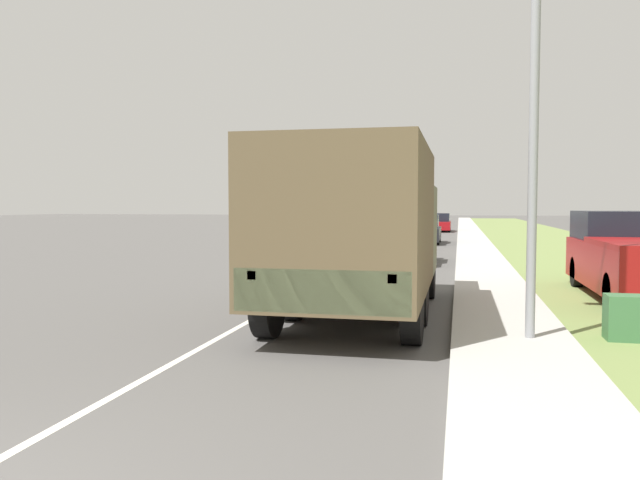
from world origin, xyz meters
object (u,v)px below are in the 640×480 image
(car_fourth_ahead, at_px, (407,219))
(lamp_post, at_px, (522,32))
(car_third_ahead, at_px, (440,223))
(car_second_ahead, at_px, (423,230))
(military_truck, at_px, (360,226))
(car_nearest_ahead, at_px, (406,244))
(pickup_truck, at_px, (632,257))

(car_fourth_ahead, distance_m, lamp_post, 57.85)
(car_third_ahead, relative_size, lamp_post, 0.62)
(car_fourth_ahead, bearing_deg, car_third_ahead, -76.35)
(car_second_ahead, bearing_deg, military_truck, -89.72)
(car_nearest_ahead, relative_size, pickup_truck, 0.68)
(car_nearest_ahead, relative_size, car_fourth_ahead, 0.89)
(military_truck, relative_size, car_nearest_ahead, 1.86)
(pickup_truck, bearing_deg, lamp_post, -118.17)
(military_truck, distance_m, car_nearest_ahead, 11.43)
(car_nearest_ahead, height_order, car_fourth_ahead, car_nearest_ahead)
(car_second_ahead, relative_size, lamp_post, 0.57)
(pickup_truck, xyz_separation_m, lamp_post, (-2.99, -5.58, 3.70))
(car_nearest_ahead, height_order, car_second_ahead, car_second_ahead)
(military_truck, height_order, lamp_post, lamp_post)
(lamp_post, bearing_deg, military_truck, 146.06)
(car_second_ahead, distance_m, car_fourth_ahead, 32.50)
(car_second_ahead, xyz_separation_m, pickup_truck, (5.77, -19.48, 0.22))
(car_third_ahead, distance_m, car_fourth_ahead, 16.74)
(military_truck, xyz_separation_m, car_third_ahead, (0.27, 39.30, -1.05))
(military_truck, bearing_deg, car_third_ahead, 89.60)
(car_second_ahead, height_order, car_third_ahead, car_second_ahead)
(car_fourth_ahead, relative_size, pickup_truck, 0.76)
(military_truck, xyz_separation_m, pickup_truck, (5.66, 3.79, -0.79))
(car_nearest_ahead, height_order, lamp_post, lamp_post)
(car_third_ahead, bearing_deg, pickup_truck, -81.38)
(military_truck, height_order, pickup_truck, military_truck)
(lamp_post, bearing_deg, car_third_ahead, 93.33)
(military_truck, distance_m, car_second_ahead, 23.29)
(car_third_ahead, bearing_deg, car_second_ahead, -91.39)
(car_second_ahead, bearing_deg, car_nearest_ahead, -89.84)
(car_nearest_ahead, height_order, pickup_truck, pickup_truck)
(pickup_truck, distance_m, lamp_post, 7.34)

